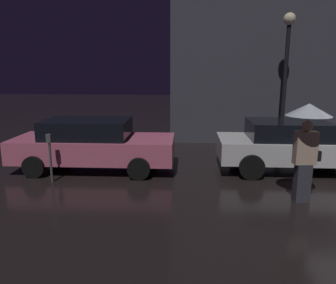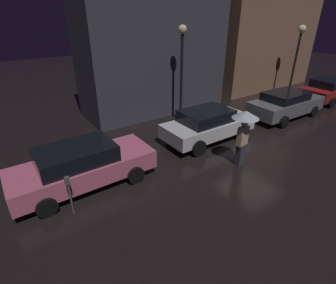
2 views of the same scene
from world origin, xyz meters
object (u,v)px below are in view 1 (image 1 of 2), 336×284
(parked_car_pink, at_px, (93,144))
(parking_meter, at_px, (50,153))
(pedestrian_with_umbrella, at_px, (307,130))
(street_lamp_near, at_px, (286,59))
(parked_car_white, at_px, (291,145))

(parked_car_pink, relative_size, parking_meter, 3.65)
(pedestrian_with_umbrella, bearing_deg, parked_car_pink, -29.08)
(pedestrian_with_umbrella, xyz_separation_m, street_lamp_near, (0.81, 4.79, 1.59))
(parked_car_white, bearing_deg, parking_meter, -167.44)
(parked_car_pink, bearing_deg, parking_meter, -122.45)
(parked_car_pink, bearing_deg, street_lamp_near, 23.41)
(pedestrian_with_umbrella, distance_m, street_lamp_near, 5.11)
(parked_car_pink, distance_m, parking_meter, 1.42)
(pedestrian_with_umbrella, bearing_deg, parking_meter, -15.83)
(pedestrian_with_umbrella, bearing_deg, street_lamp_near, -107.11)
(parked_car_white, height_order, street_lamp_near, street_lamp_near)
(parked_car_pink, xyz_separation_m, street_lamp_near, (6.10, 2.69, 2.44))
(pedestrian_with_umbrella, bearing_deg, parked_car_white, -108.03)
(parked_car_pink, distance_m, pedestrian_with_umbrella, 5.75)
(parked_car_white, height_order, parking_meter, parked_car_white)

